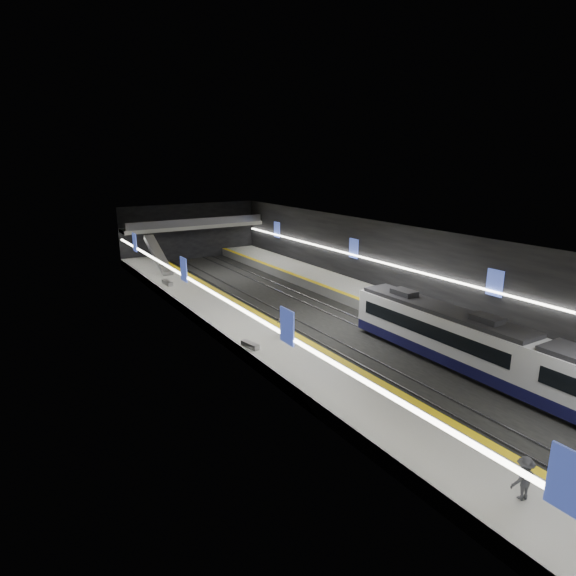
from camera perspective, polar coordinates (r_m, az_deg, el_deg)
ground at (r=42.13m, az=5.72°, el=-4.77°), size 70.00×70.00×0.00m
ceiling at (r=40.12m, az=6.02°, el=6.03°), size 20.00×70.00×0.04m
wall_left at (r=35.93m, az=-6.92°, el=-1.63°), size 0.04×70.00×8.00m
wall_right at (r=47.56m, az=15.49°, el=2.09°), size 0.04×70.00×8.00m
wall_back at (r=71.37m, az=-11.56°, el=6.57°), size 20.00×0.04×8.00m
platform_left at (r=38.12m, az=-3.32°, el=-6.11°), size 5.00×70.00×1.00m
tile_surface_left at (r=37.94m, az=-3.34°, el=-5.39°), size 5.00×70.00×0.02m
tactile_strip_left at (r=38.96m, az=-0.48°, el=-4.79°), size 0.60×70.00×0.02m
platform_right at (r=46.70m, az=13.09°, el=-2.44°), size 5.00×70.00×1.00m
tile_surface_right at (r=46.55m, az=13.12°, el=-1.84°), size 5.00×70.00×0.02m
tactile_strip_right at (r=45.08m, az=11.13°, el=-2.28°), size 0.60×70.00×0.02m
rails at (r=42.11m, az=5.72°, el=-4.70°), size 6.52×70.00×0.12m
train at (r=32.88m, az=27.47°, el=-8.28°), size 2.69×30.04×3.60m
ad_posters at (r=41.59m, az=5.05°, el=1.46°), size 19.94×53.50×2.20m
cove_light_left at (r=36.07m, az=-6.62°, el=-1.89°), size 0.25×68.60×0.12m
cove_light_right at (r=47.46m, az=15.31°, el=1.82°), size 0.25×68.60×0.12m
mezzanine_bridge at (r=69.30m, az=-11.00°, el=7.22°), size 20.00×3.00×1.50m
escalator at (r=60.81m, az=-15.15°, el=3.83°), size 1.20×7.50×3.92m
bench_left_near at (r=35.20m, az=-4.51°, el=-6.77°), size 0.77×1.71×0.40m
bench_left_far at (r=53.63m, az=-14.11°, el=0.60°), size 0.67×1.97×0.47m
bench_right_near at (r=45.89m, az=16.94°, el=-2.11°), size 1.06×1.71×0.41m
bench_right_far at (r=47.08m, az=15.93°, el=-1.61°), size 0.82×1.67×0.39m
passenger_right_a at (r=37.23m, az=29.69°, el=-6.54°), size 0.56×0.69×1.65m
passenger_left_a at (r=37.19m, az=-0.67°, el=-4.34°), size 0.75×1.14×1.80m
passenger_left_b at (r=22.74m, az=26.20°, el=-19.61°), size 1.32×0.91×1.87m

